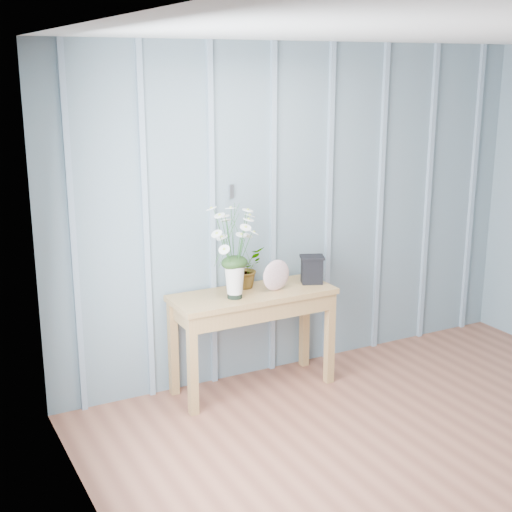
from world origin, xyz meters
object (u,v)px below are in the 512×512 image
daisy_vase (234,241)px  felt_disc_vessel (276,275)px  sideboard (253,307)px  carved_box (312,269)px

daisy_vase → felt_disc_vessel: (0.34, 0.01, -0.30)m
sideboard → daisy_vase: bearing=-160.5°
daisy_vase → sideboard: bearing=19.5°
carved_box → daisy_vase: bearing=-175.9°
sideboard → felt_disc_vessel: (0.17, -0.05, 0.23)m
felt_disc_vessel → carved_box: bearing=-1.3°
sideboard → felt_disc_vessel: 0.29m
daisy_vase → felt_disc_vessel: 0.45m
daisy_vase → carved_box: (0.66, 0.05, -0.31)m
sideboard → carved_box: carved_box is taller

